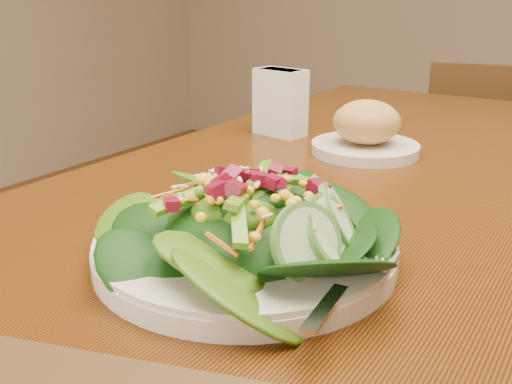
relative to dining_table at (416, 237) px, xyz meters
The scene contains 5 objects.
dining_table is the anchor object (origin of this frame).
chair_far 1.07m from the dining_table, 96.12° to the left, with size 0.44×0.44×0.81m.
salad_plate 0.40m from the dining_table, 98.41° to the right, with size 0.31×0.30×0.09m.
bread_plate 0.19m from the dining_table, 152.31° to the left, with size 0.18×0.18×0.09m.
napkin_holder 0.36m from the dining_table, 162.21° to the left, with size 0.10×0.07×0.12m.
Camera 1 is at (0.23, -0.81, 1.01)m, focal length 40.00 mm.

